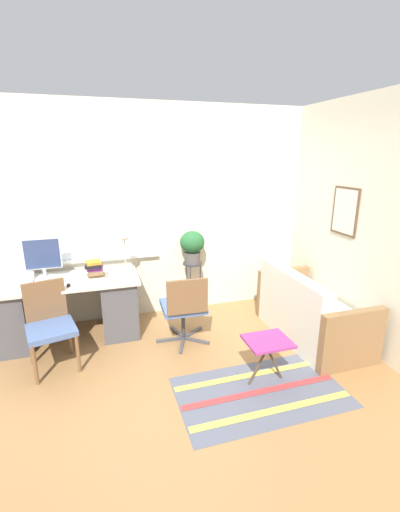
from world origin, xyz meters
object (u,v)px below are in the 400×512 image
keyboard (45,287)px  plant_stand (192,270)px  office_chair_swivel (184,307)px  desk_chair_wooden (50,323)px  potted_plant (192,245)px  mouse (69,285)px  couch_loveseat (308,315)px  monitor (43,257)px  desk_lamp (125,244)px  book_stack (95,271)px  laptop (16,278)px  folding_stool (268,344)px

keyboard → plant_stand: keyboard is taller
keyboard → office_chair_swivel: bearing=-11.7°
desk_chair_wooden → potted_plant: (1.70, 0.75, 0.49)m
mouse → couch_loveseat: couch_loveseat is taller
monitor → desk_lamp: desk_lamp is taller
book_stack → office_chair_swivel: (0.93, -0.39, -0.39)m
desk_chair_wooden → potted_plant: 1.92m
laptop → couch_loveseat: size_ratio=0.25×
desk_lamp → plant_stand: 1.00m
book_stack → folding_stool: size_ratio=0.50×
keyboard → book_stack: size_ratio=1.52×
couch_loveseat → office_chair_swivel: bearing=77.8°
laptop → potted_plant: bearing=4.1°
laptop → desk_lamp: 1.23m
monitor → desk_lamp: 0.92m
book_stack → office_chair_swivel: size_ratio=0.27×
monitor → desk_chair_wooden: (0.08, -0.68, -0.50)m
folding_stool → mouse: bearing=146.0°
monitor → potted_plant: size_ratio=1.09×
book_stack → couch_loveseat: 2.51m
book_stack → desk_chair_wooden: bearing=-138.0°
laptop → book_stack: 0.86m
laptop → mouse: bearing=-28.3°
monitor → couch_loveseat: size_ratio=0.32×
book_stack → folding_stool: book_stack is taller
keyboard → mouse: size_ratio=4.99×
folding_stool → book_stack: bearing=138.6°
folding_stool → laptop: bearing=147.3°
keyboard → mouse: bearing=-5.9°
mouse → desk_lamp: 0.77m
desk_chair_wooden → office_chair_swivel: bearing=-12.6°
book_stack → couch_loveseat: book_stack is taller
laptop → desk_chair_wooden: 0.78m
book_stack → plant_stand: bearing=15.1°
potted_plant → mouse: bearing=-163.3°
laptop → folding_stool: laptop is taller
desk_chair_wooden → folding_stool: (1.95, -0.89, -0.07)m
book_stack → desk_chair_wooden: (-0.47, -0.42, -0.37)m
couch_loveseat → book_stack: bearing=73.4°
office_chair_swivel → couch_loveseat: bearing=170.3°
desk_chair_wooden → plant_stand: desk_chair_wooden is taller
keyboard → folding_stool: (2.00, -1.21, -0.33)m
laptop → keyboard: bearing=-40.3°
book_stack → office_chair_swivel: bearing=-23.0°
mouse → book_stack: bearing=23.0°
laptop → potted_plant: 2.08m
desk_lamp → couch_loveseat: (1.99, -0.85, -0.79)m
desk_lamp → office_chair_swivel: (0.57, -0.55, -0.63)m
mouse → desk_chair_wooden: (-0.19, -0.30, -0.27)m
desk_lamp → office_chair_swivel: size_ratio=0.57×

